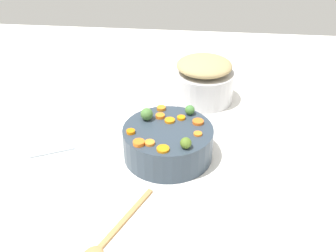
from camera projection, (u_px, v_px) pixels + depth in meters
tabletop at (170, 155)px, 1.22m from camera, size 2.40×2.40×0.02m
serving_bowl_carrots at (168, 142)px, 1.18m from camera, size 0.28×0.28×0.10m
metal_pot at (203, 86)px, 1.49m from camera, size 0.24×0.24×0.12m
stuffing_mound at (204, 65)px, 1.44m from camera, size 0.21×0.21×0.06m
carrot_slice_0 at (150, 143)px, 1.08m from camera, size 0.04×0.04×0.01m
carrot_slice_1 at (160, 116)px, 1.21m from camera, size 0.03×0.03×0.01m
carrot_slice_2 at (198, 122)px, 1.18m from camera, size 0.05×0.05×0.01m
carrot_slice_3 at (161, 108)px, 1.25m from camera, size 0.04×0.04×0.01m
carrot_slice_4 at (139, 143)px, 1.08m from camera, size 0.05×0.05×0.01m
carrot_slice_5 at (198, 134)px, 1.12m from camera, size 0.03×0.03×0.01m
carrot_slice_6 at (170, 120)px, 1.19m from camera, size 0.05×0.05×0.01m
carrot_slice_7 at (131, 132)px, 1.13m from camera, size 0.03×0.03×0.01m
carrot_slice_8 at (181, 118)px, 1.20m from camera, size 0.04×0.04×0.01m
carrot_slice_9 at (163, 149)px, 1.06m from camera, size 0.05×0.05×0.01m
brussels_sprout_0 at (190, 110)px, 1.22m from camera, size 0.03×0.03×0.03m
brussels_sprout_1 at (147, 114)px, 1.19m from camera, size 0.04×0.04×0.04m
brussels_sprout_2 at (186, 143)px, 1.06m from camera, size 0.03×0.03×0.03m
wooden_spoon at (106, 240)px, 0.92m from camera, size 0.15×0.28×0.01m
dish_towel at (51, 144)px, 1.26m from camera, size 0.18×0.16×0.01m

